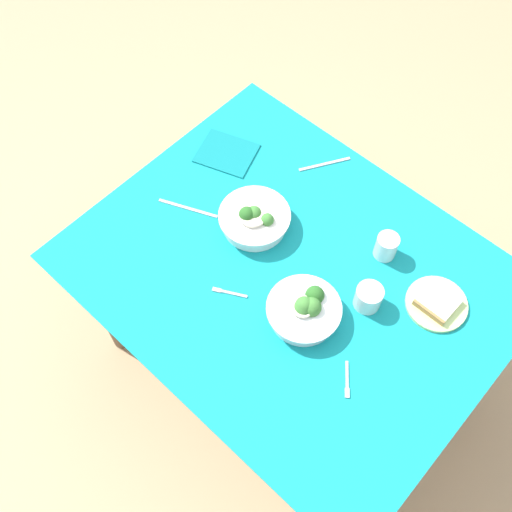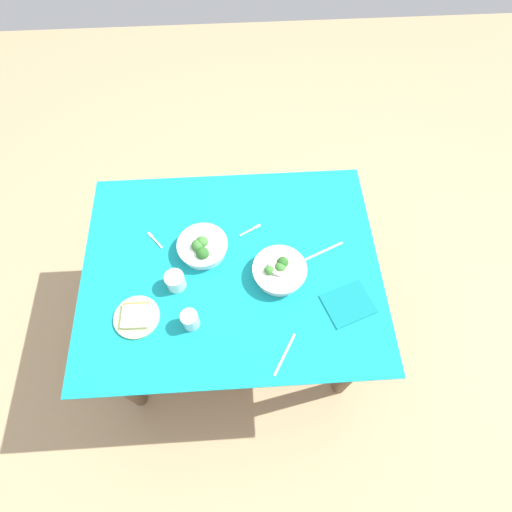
{
  "view_description": "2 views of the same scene",
  "coord_description": "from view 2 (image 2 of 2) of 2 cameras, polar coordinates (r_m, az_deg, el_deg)",
  "views": [
    {
      "loc": [
        0.54,
        -0.76,
        2.4
      ],
      "look_at": [
        -0.11,
        -0.04,
        0.75
      ],
      "focal_mm": 42.98,
      "sensor_mm": 36.0,
      "label": 1
    },
    {
      "loc": [
        -0.06,
        0.82,
        2.3
      ],
      "look_at": [
        -0.11,
        -0.03,
        0.75
      ],
      "focal_mm": 28.27,
      "sensor_mm": 36.0,
      "label": 2
    }
  ],
  "objects": [
    {
      "name": "dining_table",
      "position": [
        1.87,
        -3.35,
        -3.04
      ],
      "size": [
        1.31,
        1.04,
        0.72
      ],
      "color": "teal",
      "rests_on": "ground_plane"
    },
    {
      "name": "table_knife_left",
      "position": [
        1.83,
        9.45,
        0.62
      ],
      "size": [
        0.2,
        0.09,
        0.0
      ],
      "primitive_type": "cube",
      "rotation": [
        0.0,
        0.0,
        3.55
      ],
      "color": "#B7B7BC",
      "rests_on": "dining_table"
    },
    {
      "name": "water_glass_side",
      "position": [
        1.65,
        -9.29,
        -8.9
      ],
      "size": [
        0.07,
        0.07,
        0.09
      ],
      "primitive_type": "cylinder",
      "color": "silver",
      "rests_on": "dining_table"
    },
    {
      "name": "broccoli_bowl_near",
      "position": [
        1.79,
        -7.59,
        1.32
      ],
      "size": [
        0.22,
        0.22,
        0.1
      ],
      "color": "white",
      "rests_on": "dining_table"
    },
    {
      "name": "fork_by_near_bowl",
      "position": [
        1.87,
        -0.7,
        3.74
      ],
      "size": [
        0.1,
        0.06,
        0.0
      ],
      "rotation": [
        0.0,
        0.0,
        3.64
      ],
      "color": "#B7B7BC",
      "rests_on": "dining_table"
    },
    {
      "name": "napkin_folded_upper",
      "position": [
        1.74,
        12.91,
        -6.6
      ],
      "size": [
        0.24,
        0.22,
        0.01
      ],
      "primitive_type": "cube",
      "rotation": [
        0.0,
        0.0,
        0.34
      ],
      "color": "#0F777D",
      "rests_on": "dining_table"
    },
    {
      "name": "water_glass_center",
      "position": [
        1.73,
        -11.34,
        -3.48
      ],
      "size": [
        0.08,
        0.08,
        0.08
      ],
      "primitive_type": "cylinder",
      "color": "silver",
      "rests_on": "dining_table"
    },
    {
      "name": "ground_plane",
      "position": [
        2.44,
        -2.61,
        -9.32
      ],
      "size": [
        6.0,
        6.0,
        0.0
      ],
      "primitive_type": "plane",
      "color": "tan"
    },
    {
      "name": "table_knife_right",
      "position": [
        1.64,
        4.09,
        -13.72
      ],
      "size": [
        0.1,
        0.17,
        0.0
      ],
      "primitive_type": "cube",
      "rotation": [
        0.0,
        0.0,
        1.03
      ],
      "color": "#B7B7BC",
      "rests_on": "dining_table"
    },
    {
      "name": "fork_by_far_bowl",
      "position": [
        1.9,
        -14.17,
        2.28
      ],
      "size": [
        0.08,
        0.09,
        0.0
      ],
      "rotation": [
        0.0,
        0.0,
        5.39
      ],
      "color": "#B7B7BC",
      "rests_on": "dining_table"
    },
    {
      "name": "bread_side_plate",
      "position": [
        1.74,
        -16.56,
        -8.17
      ],
      "size": [
        0.19,
        0.19,
        0.03
      ],
      "color": "#B7D684",
      "rests_on": "dining_table"
    },
    {
      "name": "broccoli_bowl_far",
      "position": [
        1.73,
        3.33,
        -2.11
      ],
      "size": [
        0.23,
        0.23,
        0.1
      ],
      "color": "white",
      "rests_on": "dining_table"
    }
  ]
}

